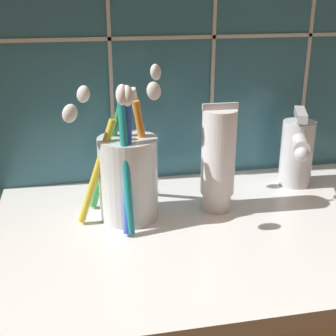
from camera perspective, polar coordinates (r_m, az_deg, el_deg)
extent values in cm
cube|color=white|center=(59.27, 8.20, -7.60)|extent=(58.99, 34.91, 2.00)
cube|color=beige|center=(68.42, 4.40, 15.64)|extent=(68.99, 0.24, 0.50)
cylinder|color=silver|center=(57.97, -4.84, -1.29)|extent=(7.31, 7.31, 10.48)
cylinder|color=orange|center=(57.54, -2.78, 1.16)|extent=(2.93, 0.99, 14.60)
ellipsoid|color=white|center=(55.47, -1.75, 9.37)|extent=(2.02, 1.36, 2.41)
cylinder|color=white|center=(60.53, -2.85, 2.80)|extent=(4.71, 5.75, 16.03)
ellipsoid|color=white|center=(61.16, -1.51, 11.61)|extent=(2.46, 2.65, 2.65)
cylinder|color=green|center=(58.90, -7.54, 1.12)|extent=(5.15, 3.96, 14.09)
ellipsoid|color=white|center=(58.16, -10.28, 8.85)|extent=(2.65, 2.39, 2.63)
cylinder|color=yellow|center=(56.50, -8.69, -0.47)|extent=(5.38, 1.25, 12.92)
ellipsoid|color=white|center=(54.06, -11.88, 6.52)|extent=(2.41, 1.45, 2.64)
cylinder|color=teal|center=(53.78, -5.14, 0.11)|extent=(1.26, 4.53, 15.52)
ellipsoid|color=white|center=(49.33, -5.01, 8.77)|extent=(1.47, 2.25, 2.53)
cylinder|color=blue|center=(54.22, -4.94, 0.37)|extent=(2.17, 5.39, 15.69)
ellipsoid|color=white|center=(49.31, -5.64, 8.89)|extent=(1.80, 2.48, 2.58)
cylinder|color=white|center=(61.79, 5.93, -3.94)|extent=(3.67, 3.67, 2.41)
cylinder|color=white|center=(59.27, 6.17, 1.94)|extent=(4.32, 4.32, 10.99)
cube|color=silver|center=(57.61, 6.40, 7.48)|extent=(4.53, 0.36, 0.80)
cylinder|color=silver|center=(70.49, 15.40, 1.74)|extent=(4.67, 4.67, 9.55)
cylinder|color=silver|center=(66.79, 15.82, 3.05)|extent=(4.17, 6.42, 2.10)
sphere|color=silver|center=(64.14, 15.98, 1.63)|extent=(1.96, 1.96, 1.96)
cube|color=silver|center=(68.86, 15.86, 6.27)|extent=(3.50, 6.10, 1.20)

